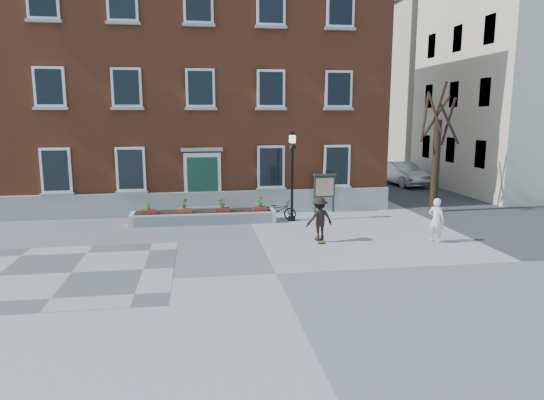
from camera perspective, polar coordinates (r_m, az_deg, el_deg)
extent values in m
plane|color=gray|center=(14.48, 0.44, -8.67)|extent=(100.00, 100.00, 0.00)
cube|color=#515153|center=(15.74, -22.53, -7.90)|extent=(6.00, 6.00, 0.01)
imported|color=black|center=(21.66, 0.76, -1.15)|extent=(1.73, 1.28, 0.87)
imported|color=#ABADAF|center=(33.31, 15.05, 3.03)|extent=(2.20, 4.79, 1.52)
imported|color=silver|center=(18.70, 18.76, -2.28)|extent=(0.68, 0.72, 1.65)
cube|color=brown|center=(27.57, -8.51, 12.78)|extent=(18.00, 10.00, 12.00)
cube|color=#A0A19B|center=(22.79, -8.09, -0.39)|extent=(18.00, 0.24, 1.10)
cube|color=gray|center=(22.75, -8.06, -1.56)|extent=(2.60, 0.80, 0.20)
cube|color=gray|center=(22.86, -8.08, -1.00)|extent=(2.20, 0.50, 0.20)
cube|color=silver|center=(22.66, -8.16, 2.36)|extent=(1.70, 0.12, 2.50)
cube|color=#153C2A|center=(22.63, -8.15, 2.10)|extent=(1.40, 0.06, 2.30)
cube|color=gray|center=(22.48, -8.25, 5.89)|extent=(1.90, 0.25, 0.15)
cube|color=white|center=(23.42, -24.08, 3.19)|extent=(1.30, 0.10, 2.00)
cube|color=black|center=(23.37, -24.11, 3.17)|extent=(1.08, 0.04, 1.78)
cube|color=gray|center=(23.49, -23.93, 0.61)|extent=(1.44, 0.20, 0.12)
cube|color=white|center=(23.31, -24.72, 12.00)|extent=(1.30, 0.10, 1.70)
cube|color=black|center=(23.27, -24.76, 12.00)|extent=(1.08, 0.04, 1.48)
cube|color=#AAAAA5|center=(23.23, -24.60, 9.77)|extent=(1.44, 0.20, 0.12)
cube|color=#A3A39E|center=(23.54, -25.27, 18.54)|extent=(1.44, 0.20, 0.12)
cube|color=white|center=(22.78, -16.28, 3.49)|extent=(1.30, 0.10, 2.00)
cube|color=black|center=(22.73, -16.30, 3.48)|extent=(1.08, 0.04, 1.78)
cube|color=#9A9A95|center=(22.86, -16.17, 0.84)|extent=(1.44, 0.20, 0.12)
cube|color=silver|center=(22.67, -16.74, 12.56)|extent=(1.30, 0.10, 1.70)
cube|color=black|center=(22.62, -16.76, 12.57)|extent=(1.08, 0.04, 1.48)
cube|color=#9D9D98|center=(22.58, -16.64, 10.27)|extent=(1.44, 0.20, 0.12)
cube|color=white|center=(23.13, -17.23, 21.49)|extent=(1.30, 0.10, 1.70)
cube|color=black|center=(23.08, -17.25, 21.52)|extent=(1.08, 0.04, 1.48)
cube|color=#A2A29D|center=(22.91, -17.12, 19.30)|extent=(1.44, 0.20, 0.12)
cube|color=silver|center=(22.47, -8.43, 12.90)|extent=(1.30, 0.10, 1.70)
cube|color=black|center=(22.42, -8.43, 12.91)|extent=(1.08, 0.04, 1.48)
cube|color=#A3A39E|center=(22.38, -8.37, 10.58)|extent=(1.44, 0.20, 0.12)
cube|color=white|center=(22.94, -8.68, 21.92)|extent=(1.30, 0.10, 1.70)
cube|color=black|center=(22.89, -8.68, 21.94)|extent=(1.08, 0.04, 1.48)
cube|color=#999994|center=(22.71, -8.61, 19.70)|extent=(1.44, 0.20, 0.12)
cube|color=silver|center=(22.83, -0.12, 3.91)|extent=(1.30, 0.10, 2.00)
cube|color=black|center=(22.78, -0.10, 3.90)|extent=(1.08, 0.04, 1.78)
cube|color=gray|center=(22.91, -0.10, 1.26)|extent=(1.44, 0.20, 0.12)
cube|color=white|center=(22.72, -0.12, 12.97)|extent=(1.30, 0.10, 1.70)
cube|color=black|center=(22.67, -0.10, 12.98)|extent=(1.08, 0.04, 1.48)
cube|color=#A5A5A0|center=(22.63, -0.10, 10.68)|extent=(1.44, 0.20, 0.12)
cube|color=white|center=(23.18, -0.13, 21.90)|extent=(1.30, 0.10, 1.70)
cube|color=black|center=(23.13, -0.11, 21.92)|extent=(1.08, 0.04, 1.48)
cube|color=#A4A39E|center=(22.96, -0.10, 19.70)|extent=(1.44, 0.20, 0.12)
cube|color=white|center=(23.51, 7.63, 4.00)|extent=(1.30, 0.10, 2.00)
cube|color=black|center=(23.47, 7.67, 3.99)|extent=(1.08, 0.04, 1.78)
cube|color=#9B9A96|center=(23.59, 7.61, 1.43)|extent=(1.44, 0.20, 0.12)
cube|color=silver|center=(23.41, 7.84, 12.80)|extent=(1.30, 0.10, 1.70)
cube|color=black|center=(23.36, 7.88, 12.80)|extent=(1.08, 0.04, 1.48)
cube|color=gray|center=(23.33, 7.83, 10.57)|extent=(1.44, 0.20, 0.12)
cube|color=white|center=(23.86, 8.07, 21.46)|extent=(1.30, 0.10, 1.70)
cube|color=black|center=(23.81, 8.10, 21.48)|extent=(1.08, 0.04, 1.48)
cube|color=#999994|center=(23.64, 8.05, 19.33)|extent=(1.44, 0.20, 0.12)
cube|color=silver|center=(21.20, -8.01, -2.01)|extent=(6.20, 1.10, 0.50)
cube|color=silver|center=(20.66, -7.99, -2.33)|extent=(5.80, 0.02, 0.40)
cube|color=black|center=(21.15, -8.03, -1.34)|extent=(5.80, 0.90, 0.06)
cube|color=maroon|center=(21.00, -14.32, -1.37)|extent=(0.60, 0.25, 0.20)
imported|color=#356D20|center=(20.94, -14.36, -0.50)|extent=(0.24, 0.24, 0.45)
cube|color=#973C20|center=(20.90, -10.22, -1.27)|extent=(0.60, 0.25, 0.20)
imported|color=#2D681F|center=(20.84, -10.25, -0.39)|extent=(0.25, 0.25, 0.45)
cube|color=maroon|center=(20.91, -5.84, -1.15)|extent=(0.60, 0.25, 0.20)
imported|color=#27641E|center=(20.85, -5.85, -0.27)|extent=(0.40, 0.40, 0.45)
cube|color=maroon|center=(21.05, -1.48, -1.03)|extent=(0.60, 0.25, 0.20)
imported|color=#2B6F21|center=(20.99, -1.49, -0.16)|extent=(0.25, 0.25, 0.45)
cylinder|color=black|center=(24.39, 18.69, 3.78)|extent=(0.36, 0.36, 4.40)
cylinder|color=black|center=(24.51, 20.03, 8.63)|extent=(0.12, 1.12, 2.23)
cylinder|color=#311F15|center=(24.81, 18.79, 9.32)|extent=(1.18, 0.49, 1.97)
cylinder|color=#2E2114|center=(24.37, 17.57, 9.37)|extent=(0.88, 1.14, 2.35)
cylinder|color=black|center=(23.93, 18.62, 9.74)|extent=(0.60, 0.77, 1.90)
cylinder|color=black|center=(23.81, 20.10, 8.49)|extent=(1.39, 0.55, 1.95)
cylinder|color=black|center=(24.47, 19.31, 11.21)|extent=(0.43, 0.48, 1.58)
cube|color=#3D3D40|center=(34.89, 15.39, 2.07)|extent=(8.00, 36.00, 0.01)
cube|color=beige|center=(34.22, 28.25, 12.85)|extent=(10.00, 11.00, 14.00)
cube|color=#BFB699|center=(44.43, 18.76, 11.95)|extent=(10.00, 11.00, 13.00)
cube|color=#342F2D|center=(45.21, 19.27, 20.51)|extent=(10.40, 11.40, 0.50)
cube|color=black|center=(28.79, 23.36, 4.97)|extent=(0.08, 1.00, 1.50)
cube|color=black|center=(31.54, 20.29, 5.55)|extent=(0.08, 1.00, 1.50)
cube|color=black|center=(34.37, 17.72, 6.02)|extent=(0.08, 1.00, 1.50)
cube|color=black|center=(28.73, 23.82, 11.53)|extent=(0.08, 1.00, 1.50)
cube|color=black|center=(31.49, 20.67, 11.54)|extent=(0.08, 1.00, 1.50)
cube|color=black|center=(34.32, 18.02, 11.52)|extent=(0.08, 1.00, 1.50)
cube|color=black|center=(29.03, 24.29, 17.84)|extent=(0.08, 1.00, 1.50)
cube|color=black|center=(31.76, 21.04, 17.31)|extent=(0.08, 1.00, 1.50)
cube|color=black|center=(34.57, 18.32, 16.82)|extent=(0.08, 1.00, 1.50)
cylinder|color=black|center=(21.45, 2.34, -2.19)|extent=(0.32, 0.32, 0.20)
cylinder|color=black|center=(21.18, 2.37, 1.78)|extent=(0.12, 0.12, 3.20)
cone|color=black|center=(21.00, 2.41, 6.51)|extent=(0.40, 0.40, 0.30)
cube|color=beige|center=(20.98, 2.41, 7.19)|extent=(0.24, 0.24, 0.34)
cone|color=black|center=(20.97, 2.42, 7.88)|extent=(0.40, 0.40, 0.16)
cylinder|color=#183023|center=(23.07, 5.09, 0.68)|extent=(0.08, 0.08, 1.80)
cylinder|color=#183024|center=(23.30, 7.25, 0.73)|extent=(0.08, 0.08, 1.80)
cube|color=#1A3422|center=(23.13, 6.19, 1.56)|extent=(1.00, 0.10, 1.00)
cube|color=#CEC085|center=(23.07, 6.23, 1.54)|extent=(0.85, 0.02, 0.85)
cube|color=#3D3735|center=(23.05, 6.22, 2.96)|extent=(1.10, 0.16, 0.10)
cube|color=brown|center=(18.04, 5.57, -4.72)|extent=(0.22, 0.78, 0.03)
cylinder|color=black|center=(17.76, 5.51, -5.07)|extent=(0.03, 0.05, 0.05)
cylinder|color=black|center=(17.81, 6.07, -5.05)|extent=(0.03, 0.05, 0.05)
cylinder|color=black|center=(18.29, 5.08, -4.62)|extent=(0.03, 0.05, 0.05)
cylinder|color=black|center=(18.33, 5.62, -4.60)|extent=(0.03, 0.05, 0.05)
imported|color=black|center=(17.85, 5.61, -2.19)|extent=(1.15, 0.82, 1.60)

